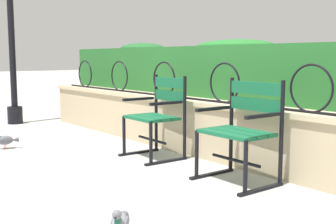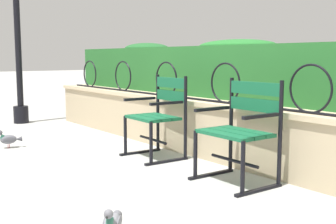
{
  "view_description": "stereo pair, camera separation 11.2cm",
  "coord_description": "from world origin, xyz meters",
  "px_view_note": "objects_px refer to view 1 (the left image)",
  "views": [
    {
      "loc": [
        3.29,
        -2.54,
        1.09
      ],
      "look_at": [
        0.0,
        0.08,
        0.55
      ],
      "focal_mm": 46.15,
      "sensor_mm": 36.0,
      "label": 1
    },
    {
      "loc": [
        3.35,
        -2.45,
        1.09
      ],
      "look_at": [
        0.0,
        0.08,
        0.55
      ],
      "focal_mm": 46.15,
      "sensor_mm": 36.0,
      "label": 2
    }
  ],
  "objects_px": {
    "pigeon_far_side": "(5,140)",
    "lamppost": "(10,2)",
    "park_chair_left": "(158,114)",
    "park_chair_right": "(242,128)",
    "pigeon_near_chairs": "(120,222)"
  },
  "relations": [
    {
      "from": "pigeon_far_side",
      "to": "lamppost",
      "type": "distance_m",
      "value": 2.76
    },
    {
      "from": "park_chair_left",
      "to": "park_chair_right",
      "type": "height_order",
      "value": "park_chair_right"
    },
    {
      "from": "park_chair_right",
      "to": "pigeon_near_chairs",
      "type": "bearing_deg",
      "value": -75.4
    },
    {
      "from": "pigeon_far_side",
      "to": "park_chair_left",
      "type": "bearing_deg",
      "value": 38.92
    },
    {
      "from": "pigeon_far_side",
      "to": "park_chair_right",
      "type": "bearing_deg",
      "value": 24.06
    },
    {
      "from": "park_chair_left",
      "to": "park_chair_right",
      "type": "bearing_deg",
      "value": 0.6
    },
    {
      "from": "pigeon_far_side",
      "to": "lamppost",
      "type": "relative_size",
      "value": 0.08
    },
    {
      "from": "pigeon_near_chairs",
      "to": "pigeon_far_side",
      "type": "height_order",
      "value": "same"
    },
    {
      "from": "pigeon_near_chairs",
      "to": "lamppost",
      "type": "relative_size",
      "value": 0.06
    },
    {
      "from": "pigeon_far_side",
      "to": "lamppost",
      "type": "xyz_separation_m",
      "value": [
        -1.91,
        0.78,
        1.84
      ]
    },
    {
      "from": "pigeon_near_chairs",
      "to": "lamppost",
      "type": "distance_m",
      "value": 5.4
    },
    {
      "from": "pigeon_near_chairs",
      "to": "pigeon_far_side",
      "type": "relative_size",
      "value": 0.83
    },
    {
      "from": "lamppost",
      "to": "pigeon_far_side",
      "type": "bearing_deg",
      "value": -22.14
    },
    {
      "from": "pigeon_near_chairs",
      "to": "park_chair_right",
      "type": "bearing_deg",
      "value": 104.6
    },
    {
      "from": "pigeon_far_side",
      "to": "lamppost",
      "type": "height_order",
      "value": "lamppost"
    }
  ]
}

